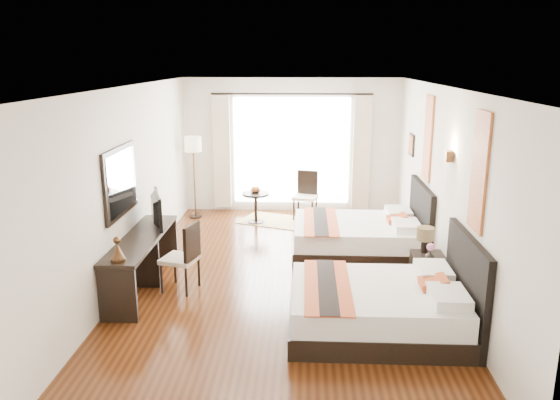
{
  "coord_description": "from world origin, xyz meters",
  "views": [
    {
      "loc": [
        0.3,
        -7.58,
        3.17
      ],
      "look_at": [
        -0.08,
        0.42,
        1.09
      ],
      "focal_mm": 35.0,
      "sensor_mm": 36.0,
      "label": 1
    }
  ],
  "objects_px": {
    "bed_far": "(361,236)",
    "vase": "(430,257)",
    "fruit_bowl": "(255,191)",
    "bed_near": "(383,306)",
    "console_desk": "(143,262)",
    "nightstand": "(428,273)",
    "window_chair": "(305,204)",
    "side_table": "(256,208)",
    "television": "(152,209)",
    "table_lamp": "(425,236)",
    "desk_chair": "(182,270)",
    "floor_lamp": "(193,149)"
  },
  "relations": [
    {
      "from": "bed_far",
      "to": "vase",
      "type": "bearing_deg",
      "value": -65.01
    },
    {
      "from": "bed_far",
      "to": "fruit_bowl",
      "type": "bearing_deg",
      "value": 138.0
    },
    {
      "from": "bed_near",
      "to": "side_table",
      "type": "height_order",
      "value": "bed_near"
    },
    {
      "from": "bed_far",
      "to": "window_chair",
      "type": "relative_size",
      "value": 2.2
    },
    {
      "from": "bed_near",
      "to": "desk_chair",
      "type": "relative_size",
      "value": 2.16
    },
    {
      "from": "nightstand",
      "to": "side_table",
      "type": "xyz_separation_m",
      "value": [
        -2.7,
        3.17,
        0.04
      ]
    },
    {
      "from": "television",
      "to": "side_table",
      "type": "distance_m",
      "value": 3.06
    },
    {
      "from": "vase",
      "to": "fruit_bowl",
      "type": "relative_size",
      "value": 0.58
    },
    {
      "from": "bed_far",
      "to": "television",
      "type": "relative_size",
      "value": 2.47
    },
    {
      "from": "vase",
      "to": "television",
      "type": "relative_size",
      "value": 0.15
    },
    {
      "from": "floor_lamp",
      "to": "window_chair",
      "type": "xyz_separation_m",
      "value": [
        2.26,
        0.03,
        -1.12
      ]
    },
    {
      "from": "desk_chair",
      "to": "vase",
      "type": "bearing_deg",
      "value": -165.04
    },
    {
      "from": "desk_chair",
      "to": "table_lamp",
      "type": "bearing_deg",
      "value": -159.84
    },
    {
      "from": "side_table",
      "to": "fruit_bowl",
      "type": "height_order",
      "value": "fruit_bowl"
    },
    {
      "from": "nightstand",
      "to": "vase",
      "type": "height_order",
      "value": "vase"
    },
    {
      "from": "side_table",
      "to": "fruit_bowl",
      "type": "relative_size",
      "value": 2.79
    },
    {
      "from": "bed_near",
      "to": "fruit_bowl",
      "type": "distance_m",
      "value": 4.8
    },
    {
      "from": "bed_near",
      "to": "bed_far",
      "type": "distance_m",
      "value": 2.64
    },
    {
      "from": "bed_near",
      "to": "table_lamp",
      "type": "height_order",
      "value": "bed_near"
    },
    {
      "from": "bed_far",
      "to": "table_lamp",
      "type": "height_order",
      "value": "bed_far"
    },
    {
      "from": "television",
      "to": "bed_far",
      "type": "bearing_deg",
      "value": -92.29
    },
    {
      "from": "fruit_bowl",
      "to": "window_chair",
      "type": "height_order",
      "value": "window_chair"
    },
    {
      "from": "floor_lamp",
      "to": "fruit_bowl",
      "type": "distance_m",
      "value": 1.51
    },
    {
      "from": "console_desk",
      "to": "side_table",
      "type": "distance_m",
      "value": 3.49
    },
    {
      "from": "fruit_bowl",
      "to": "window_chair",
      "type": "relative_size",
      "value": 0.23
    },
    {
      "from": "console_desk",
      "to": "nightstand",
      "type": "bearing_deg",
      "value": 0.94
    },
    {
      "from": "table_lamp",
      "to": "console_desk",
      "type": "relative_size",
      "value": 0.18
    },
    {
      "from": "television",
      "to": "floor_lamp",
      "type": "relative_size",
      "value": 0.52
    },
    {
      "from": "bed_far",
      "to": "console_desk",
      "type": "height_order",
      "value": "bed_far"
    },
    {
      "from": "television",
      "to": "fruit_bowl",
      "type": "xyz_separation_m",
      "value": [
        1.28,
        2.72,
        -0.37
      ]
    },
    {
      "from": "console_desk",
      "to": "desk_chair",
      "type": "xyz_separation_m",
      "value": [
        0.57,
        -0.05,
        -0.08
      ]
    },
    {
      "from": "nightstand",
      "to": "window_chair",
      "type": "relative_size",
      "value": 0.56
    },
    {
      "from": "bed_near",
      "to": "vase",
      "type": "relative_size",
      "value": 16.65
    },
    {
      "from": "bed_far",
      "to": "floor_lamp",
      "type": "height_order",
      "value": "floor_lamp"
    },
    {
      "from": "television",
      "to": "window_chair",
      "type": "relative_size",
      "value": 0.89
    },
    {
      "from": "table_lamp",
      "to": "vase",
      "type": "bearing_deg",
      "value": -87.93
    },
    {
      "from": "table_lamp",
      "to": "television",
      "type": "distance_m",
      "value": 3.98
    },
    {
      "from": "console_desk",
      "to": "desk_chair",
      "type": "bearing_deg",
      "value": -5.46
    },
    {
      "from": "television",
      "to": "window_chair",
      "type": "bearing_deg",
      "value": -56.24
    },
    {
      "from": "television",
      "to": "window_chair",
      "type": "xyz_separation_m",
      "value": [
        2.28,
        3.04,
        -0.71
      ]
    },
    {
      "from": "table_lamp",
      "to": "side_table",
      "type": "relative_size",
      "value": 0.63
    },
    {
      "from": "television",
      "to": "floor_lamp",
      "type": "bearing_deg",
      "value": -19.78
    },
    {
      "from": "nightstand",
      "to": "fruit_bowl",
      "type": "distance_m",
      "value": 4.22
    },
    {
      "from": "bed_near",
      "to": "table_lamp",
      "type": "bearing_deg",
      "value": 60.72
    },
    {
      "from": "bed_near",
      "to": "floor_lamp",
      "type": "height_order",
      "value": "floor_lamp"
    },
    {
      "from": "bed_near",
      "to": "console_desk",
      "type": "distance_m",
      "value": 3.42
    },
    {
      "from": "side_table",
      "to": "fruit_bowl",
      "type": "xyz_separation_m",
      "value": [
        -0.01,
        0.04,
        0.33
      ]
    },
    {
      "from": "nightstand",
      "to": "side_table",
      "type": "distance_m",
      "value": 4.16
    },
    {
      "from": "television",
      "to": "side_table",
      "type": "height_order",
      "value": "television"
    },
    {
      "from": "bed_far",
      "to": "desk_chair",
      "type": "height_order",
      "value": "bed_far"
    }
  ]
}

